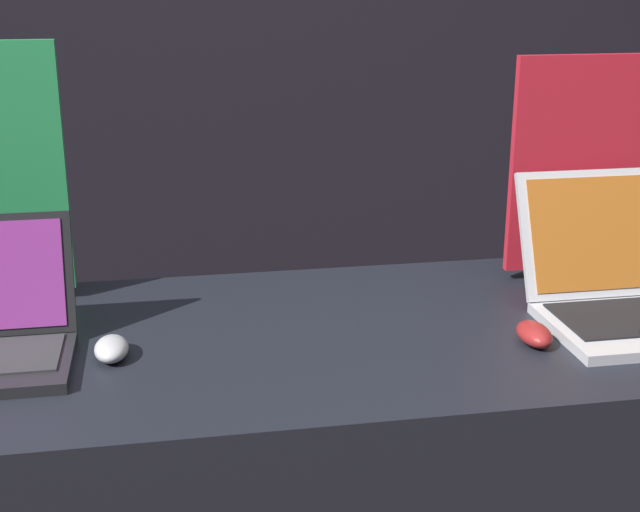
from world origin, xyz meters
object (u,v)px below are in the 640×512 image
Objects in this scene: laptop_back at (633,287)px; mouse_back at (534,334)px; promo_stand_back at (583,174)px; mouse_front at (111,349)px.

laptop_back reaches higher than mouse_back.
promo_stand_back is at bearing 90.00° from laptop_back.
mouse_front is at bearing -164.76° from promo_stand_back.
mouse_back is at bearing -5.40° from mouse_front.
promo_stand_back is (0.24, 0.34, 0.21)m from mouse_back.
promo_stand_back is at bearing 15.24° from mouse_front.
laptop_back is at bearing 20.98° from mouse_back.
laptop_back is 3.82× the size of mouse_back.
mouse_back is (0.76, -0.07, 0.00)m from mouse_front.
mouse_back is 0.47m from promo_stand_back.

